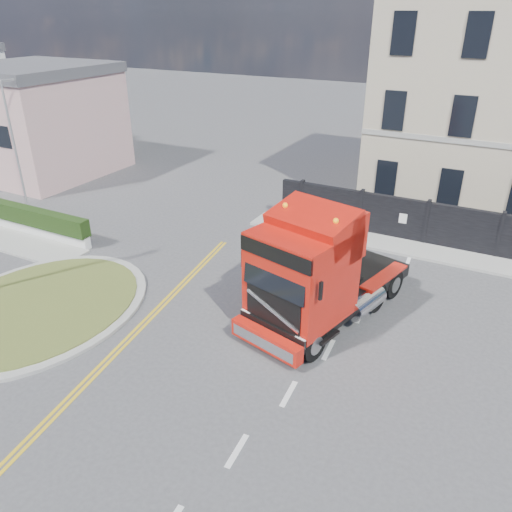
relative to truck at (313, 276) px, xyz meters
The scene contains 10 objects.
ground 2.75m from the truck, 160.49° to the right, with size 120.00×120.00×0.00m, color #424244.
traffic_island 9.80m from the truck, 157.58° to the right, with size 6.80×6.80×0.17m.
hedge_wall 14.97m from the truck, behind, with size 8.00×0.55×1.35m.
pavement_side 15.02m from the truck, behind, with size 8.50×1.80×0.10m, color #969690.
seaside_bldg_pink 23.46m from the truck, 159.20° to the left, with size 8.00×8.00×6.00m, color #C29A97.
hoarding_fence 9.57m from the truck, 60.85° to the left, with size 18.80×0.25×2.00m.
georgian_building 16.81m from the truck, 75.50° to the left, with size 12.30×10.30×12.80m.
pavement_far 8.66m from the truck, 61.14° to the left, with size 20.00×1.60×0.12m, color #969690.
truck is the anchor object (origin of this frame).
lamppost_slim 18.34m from the truck, 169.27° to the left, with size 0.27×0.53×6.52m.
Camera 1 is at (6.82, -12.68, 9.64)m, focal length 35.00 mm.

